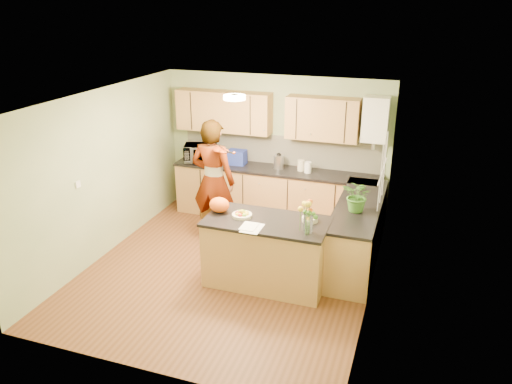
% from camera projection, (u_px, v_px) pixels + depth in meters
% --- Properties ---
extents(floor, '(4.50, 4.50, 0.00)m').
position_uv_depth(floor, '(230.00, 270.00, 7.27)').
color(floor, '#583219').
rests_on(floor, ground).
extents(ceiling, '(4.00, 4.50, 0.02)m').
position_uv_depth(ceiling, '(226.00, 98.00, 6.36)').
color(ceiling, white).
rests_on(ceiling, wall_back).
extents(wall_back, '(4.00, 0.02, 2.50)m').
position_uv_depth(wall_back, '(275.00, 146.00, 8.80)').
color(wall_back, gray).
rests_on(wall_back, floor).
extents(wall_front, '(4.00, 0.02, 2.50)m').
position_uv_depth(wall_front, '(141.00, 268.00, 4.83)').
color(wall_front, gray).
rests_on(wall_front, floor).
extents(wall_left, '(0.02, 4.50, 2.50)m').
position_uv_depth(wall_left, '(103.00, 174.00, 7.42)').
color(wall_left, gray).
rests_on(wall_left, floor).
extents(wall_right, '(0.02, 4.50, 2.50)m').
position_uv_depth(wall_right, '(377.00, 208.00, 6.21)').
color(wall_right, gray).
rests_on(wall_right, floor).
extents(back_counter, '(3.64, 0.62, 0.94)m').
position_uv_depth(back_counter, '(275.00, 194.00, 8.79)').
color(back_counter, '#A97F43').
rests_on(back_counter, floor).
extents(right_counter, '(0.62, 2.24, 0.94)m').
position_uv_depth(right_counter, '(358.00, 233.00, 7.34)').
color(right_counter, '#A97F43').
rests_on(right_counter, floor).
extents(splashback, '(3.60, 0.02, 0.52)m').
position_uv_depth(splashback, '(281.00, 150.00, 8.77)').
color(splashback, beige).
rests_on(splashback, back_counter).
extents(upper_cabinets, '(3.20, 0.34, 0.70)m').
position_uv_depth(upper_cabinets, '(263.00, 114.00, 8.49)').
color(upper_cabinets, '#A97F43').
rests_on(upper_cabinets, wall_back).
extents(boiler, '(0.40, 0.30, 0.86)m').
position_uv_depth(boiler, '(376.00, 119.00, 7.91)').
color(boiler, white).
rests_on(boiler, wall_back).
extents(window_right, '(0.01, 1.30, 1.05)m').
position_uv_depth(window_right, '(383.00, 171.00, 6.64)').
color(window_right, white).
rests_on(window_right, wall_right).
extents(light_switch, '(0.02, 0.09, 0.09)m').
position_uv_depth(light_switch, '(78.00, 184.00, 6.87)').
color(light_switch, white).
rests_on(light_switch, wall_left).
extents(ceiling_lamp, '(0.30, 0.30, 0.07)m').
position_uv_depth(ceiling_lamp, '(234.00, 97.00, 6.64)').
color(ceiling_lamp, '#FFEABF').
rests_on(ceiling_lamp, ceiling).
extents(peninsula_island, '(1.65, 0.84, 0.95)m').
position_uv_depth(peninsula_island, '(266.00, 252.00, 6.79)').
color(peninsula_island, '#A97F43').
rests_on(peninsula_island, floor).
extents(fruit_dish, '(0.27, 0.27, 0.09)m').
position_uv_depth(fruit_dish, '(242.00, 214.00, 6.71)').
color(fruit_dish, beige).
rests_on(fruit_dish, peninsula_island).
extents(orange_bowl, '(0.21, 0.21, 0.12)m').
position_uv_depth(orange_bowl, '(310.00, 218.00, 6.56)').
color(orange_bowl, beige).
rests_on(orange_bowl, peninsula_island).
extents(flower_vase, '(0.28, 0.28, 0.51)m').
position_uv_depth(flower_vase, '(309.00, 207.00, 6.15)').
color(flower_vase, silver).
rests_on(flower_vase, peninsula_island).
extents(orange_bag, '(0.35, 0.33, 0.21)m').
position_uv_depth(orange_bag, '(219.00, 205.00, 6.83)').
color(orange_bag, '#EF5913').
rests_on(orange_bag, peninsula_island).
extents(papers, '(0.24, 0.33, 0.01)m').
position_uv_depth(papers, '(252.00, 228.00, 6.38)').
color(papers, white).
rests_on(papers, peninsula_island).
extents(violinist, '(0.75, 0.52, 1.99)m').
position_uv_depth(violinist, '(213.00, 181.00, 7.88)').
color(violinist, '#E4B18C').
rests_on(violinist, floor).
extents(violin, '(0.61, 0.53, 0.15)m').
position_uv_depth(violin, '(219.00, 150.00, 7.41)').
color(violin, '#511505').
rests_on(violin, violinist).
extents(microwave, '(0.66, 0.54, 0.31)m').
position_uv_depth(microwave, '(201.00, 153.00, 8.95)').
color(microwave, white).
rests_on(microwave, back_counter).
extents(blue_box, '(0.32, 0.23, 0.25)m').
position_uv_depth(blue_box, '(237.00, 157.00, 8.83)').
color(blue_box, '#203096').
rests_on(blue_box, back_counter).
extents(kettle, '(0.17, 0.17, 0.32)m').
position_uv_depth(kettle, '(279.00, 161.00, 8.59)').
color(kettle, silver).
rests_on(kettle, back_counter).
extents(jar_cream, '(0.14, 0.14, 0.19)m').
position_uv_depth(jar_cream, '(301.00, 165.00, 8.50)').
color(jar_cream, beige).
rests_on(jar_cream, back_counter).
extents(jar_white, '(0.16, 0.16, 0.19)m').
position_uv_depth(jar_white, '(308.00, 167.00, 8.40)').
color(jar_white, white).
rests_on(jar_white, back_counter).
extents(potted_plant, '(0.52, 0.49, 0.46)m').
position_uv_depth(potted_plant, '(358.00, 196.00, 6.82)').
color(potted_plant, '#3E7627').
rests_on(potted_plant, right_counter).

